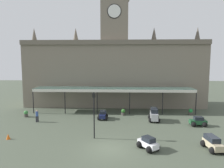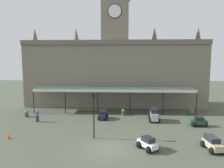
% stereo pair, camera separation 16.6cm
% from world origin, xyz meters
% --- Properties ---
extents(ground_plane, '(140.00, 140.00, 0.00)m').
position_xyz_m(ground_plane, '(0.00, 0.00, 0.00)').
color(ground_plane, '#475040').
extents(station_building, '(32.36, 7.18, 20.83)m').
position_xyz_m(station_building, '(-0.00, 19.72, 6.76)').
color(station_building, slate).
rests_on(station_building, ground).
extents(entrance_canopy, '(25.59, 3.26, 3.96)m').
position_xyz_m(entrance_canopy, '(-0.00, 13.90, 3.80)').
color(entrance_canopy, '#38564C').
rests_on(entrance_canopy, ground).
extents(car_green_sedan, '(2.08, 1.57, 1.19)m').
position_xyz_m(car_green_sedan, '(10.96, 7.17, 0.50)').
color(car_green_sedan, '#1E512D').
rests_on(car_green_sedan, ground).
extents(car_beige_estate, '(1.67, 2.32, 1.27)m').
position_xyz_m(car_beige_estate, '(9.55, 0.18, 0.56)').
color(car_beige_estate, tan).
rests_on(car_beige_estate, ground).
extents(car_white_sedan, '(2.13, 2.25, 1.19)m').
position_xyz_m(car_white_sedan, '(3.63, 0.09, 0.50)').
color(car_white_sedan, silver).
rests_on(car_white_sedan, ground).
extents(car_silver_van, '(1.74, 2.48, 1.77)m').
position_xyz_m(car_silver_van, '(5.72, 9.10, 0.81)').
color(car_silver_van, '#B2B5BA').
rests_on(car_silver_van, ground).
extents(car_navy_sedan, '(1.53, 2.06, 1.19)m').
position_xyz_m(car_navy_sedan, '(-1.43, 9.81, 0.50)').
color(car_navy_sedan, '#19214C').
rests_on(car_navy_sedan, ground).
extents(pedestrian_beside_cars, '(0.34, 0.34, 1.67)m').
position_xyz_m(pedestrian_beside_cars, '(-10.21, 8.05, 0.91)').
color(pedestrian_beside_cars, black).
rests_on(pedestrian_beside_cars, ground).
extents(victorian_lamppost, '(0.30, 0.30, 4.99)m').
position_xyz_m(victorian_lamppost, '(-1.72, 2.55, 3.10)').
color(victorian_lamppost, black).
rests_on(victorian_lamppost, ground).
extents(traffic_cone, '(0.40, 0.40, 0.57)m').
position_xyz_m(traffic_cone, '(-10.77, 1.98, 0.28)').
color(traffic_cone, orange).
rests_on(traffic_cone, ground).
extents(planter_forecourt_centre, '(0.60, 0.60, 0.96)m').
position_xyz_m(planter_forecourt_centre, '(1.54, 11.95, 0.49)').
color(planter_forecourt_centre, '#47423D').
rests_on(planter_forecourt_centre, ground).
extents(planter_near_kerb, '(0.60, 0.60, 0.96)m').
position_xyz_m(planter_near_kerb, '(11.92, 12.49, 0.49)').
color(planter_near_kerb, '#47423D').
rests_on(planter_near_kerb, ground).
extents(planter_by_canopy, '(0.60, 0.60, 0.96)m').
position_xyz_m(planter_by_canopy, '(-12.91, 10.44, 0.49)').
color(planter_by_canopy, '#47423D').
rests_on(planter_by_canopy, ground).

